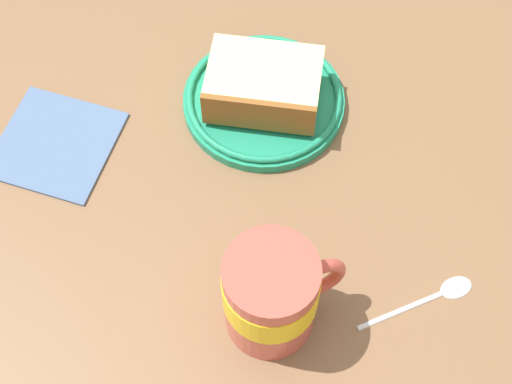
{
  "coord_description": "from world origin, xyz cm",
  "views": [
    {
      "loc": [
        17.75,
        -32.03,
        62.19
      ],
      "look_at": [
        -2.01,
        -5.36,
        3.0
      ],
      "focal_mm": 52.72,
      "sensor_mm": 36.0,
      "label": 1
    }
  ],
  "objects_px": {
    "small_plate": "(264,100)",
    "folded_napkin": "(56,143)",
    "cake_slice": "(264,86)",
    "teaspoon": "(440,293)",
    "tea_mug": "(272,293)"
  },
  "relations": [
    {
      "from": "cake_slice",
      "to": "teaspoon",
      "type": "relative_size",
      "value": 1.29
    },
    {
      "from": "cake_slice",
      "to": "tea_mug",
      "type": "distance_m",
      "value": 0.22
    },
    {
      "from": "cake_slice",
      "to": "teaspoon",
      "type": "distance_m",
      "value": 0.26
    },
    {
      "from": "cake_slice",
      "to": "folded_napkin",
      "type": "distance_m",
      "value": 0.21
    },
    {
      "from": "small_plate",
      "to": "tea_mug",
      "type": "height_order",
      "value": "tea_mug"
    },
    {
      "from": "teaspoon",
      "to": "cake_slice",
      "type": "bearing_deg",
      "value": 163.77
    },
    {
      "from": "small_plate",
      "to": "teaspoon",
      "type": "xyz_separation_m",
      "value": [
        0.25,
        -0.07,
        -0.01
      ]
    },
    {
      "from": "small_plate",
      "to": "folded_napkin",
      "type": "relative_size",
      "value": 1.47
    },
    {
      "from": "small_plate",
      "to": "teaspoon",
      "type": "relative_size",
      "value": 1.58
    },
    {
      "from": "cake_slice",
      "to": "teaspoon",
      "type": "height_order",
      "value": "cake_slice"
    },
    {
      "from": "small_plate",
      "to": "teaspoon",
      "type": "distance_m",
      "value": 0.26
    },
    {
      "from": "tea_mug",
      "to": "teaspoon",
      "type": "bearing_deg",
      "value": 44.49
    },
    {
      "from": "tea_mug",
      "to": "folded_napkin",
      "type": "height_order",
      "value": "tea_mug"
    },
    {
      "from": "cake_slice",
      "to": "teaspoon",
      "type": "xyz_separation_m",
      "value": [
        0.24,
        -0.07,
        -0.03
      ]
    },
    {
      "from": "cake_slice",
      "to": "tea_mug",
      "type": "relative_size",
      "value": 1.28
    }
  ]
}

